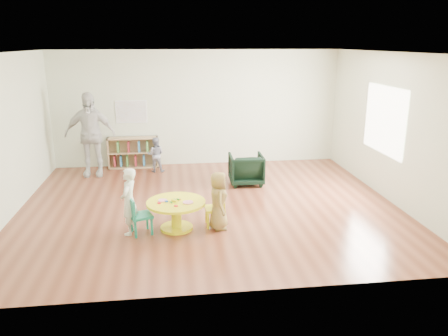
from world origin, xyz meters
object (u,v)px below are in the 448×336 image
Objects in this scene: armchair at (246,169)px; bookshelf at (133,153)px; toddler at (156,155)px; kid_chair_right at (217,207)px; child_left at (129,201)px; adult_caretaker at (90,135)px; child_right at (218,201)px; kid_chair_left at (138,215)px; activity_table at (176,210)px.

bookshelf is at bearing -31.88° from armchair.
bookshelf is 0.74m from toddler.
child_left is (-1.42, -0.15, 0.23)m from kid_chair_right.
adult_caretaker reaches higher than kid_chair_right.
kid_chair_right is 0.21m from child_right.
kid_chair_left is 0.84× the size of armchair.
adult_caretaker is at bearing 36.86° from child_right.
activity_table is at bearing 111.15° from child_left.
activity_table is 2.70m from armchair.
child_right is (-0.86, -2.28, 0.16)m from armchair.
bookshelf is 1.45× the size of toddler.
child_left is (-2.29, -2.29, 0.21)m from armchair.
adult_caretaker is (-1.12, 3.36, 0.41)m from child_left.
armchair is (2.15, 2.33, 0.00)m from kid_chair_left.
toddler is (-1.96, 1.18, 0.08)m from armchair.
child_left is at bearing -70.66° from adult_caretaker.
toddler is at bearing 17.12° from kid_chair_right.
child_right is at bearing -179.15° from kid_chair_right.
toddler is at bearing 17.33° from child_right.
child_right reaches higher than bookshelf.
child_right is 3.63m from toddler.
armchair reaches higher than activity_table.
kid_chair_right is 0.61× the size of child_right.
child_left is at bearing 94.69° from kid_chair_right.
bookshelf reaches higher than armchair.
kid_chair_left is at bearing 93.47° from toddler.
activity_table is 0.80× the size of bookshelf.
kid_chair_right is (0.68, 0.07, -0.01)m from activity_table.
bookshelf is at bearing 104.24° from activity_table.
armchair is at bearing 118.77° from kid_chair_left.
adult_caretaker reaches higher than toddler.
kid_chair_right is at bearing 114.89° from toddler.
child_right is (0.00, -0.13, 0.17)m from kid_chair_right.
kid_chair_left reaches higher than activity_table.
activity_table is at bearing 84.11° from child_right.
bookshelf is 3.02m from armchair.
kid_chair_left is 1.30m from child_right.
kid_chair_left is at bearing -68.87° from adult_caretaker.
bookshelf is at bearing -161.38° from child_left.
child_left is at bearing 90.08° from child_right.
kid_chair_left is 0.63× the size of child_right.
armchair is at bearing -16.52° from adult_caretaker.
child_left is at bearing 91.22° from toddler.
armchair is (1.55, 2.21, -0.00)m from activity_table.
armchair is 0.75× the size of child_right.
kid_chair_right is 4.14m from bookshelf.
child_left is (-0.74, -0.08, 0.21)m from activity_table.
bookshelf reaches higher than kid_chair_left.
activity_table is at bearing -75.76° from bookshelf.
kid_chair_left is at bearing -84.63° from bookshelf.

